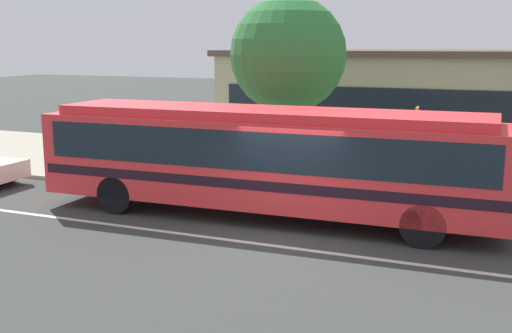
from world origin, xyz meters
name	(u,v)px	position (x,y,z in m)	size (l,w,h in m)	color
ground_plane	(286,236)	(0.00, 0.00, 0.00)	(120.00, 120.00, 0.00)	#393C39
sidewalk_slab	(356,178)	(0.00, 6.68, 0.06)	(60.00, 8.00, 0.12)	#A09B87
lane_stripe_center	(274,246)	(0.00, -0.80, 0.00)	(56.00, 0.16, 0.01)	silver
transit_bus	(267,155)	(-1.02, 1.33, 1.63)	(11.96, 2.75, 2.79)	red
pedestrian_waiting_near_sign	(181,154)	(-4.64, 3.32, 1.09)	(0.44, 0.44, 1.67)	#736F55
bus_stop_sign	(416,144)	(2.37, 3.22, 1.83)	(0.08, 0.44, 2.68)	gray
street_tree_near_stop	(288,55)	(-1.89, 5.25, 4.06)	(3.58, 3.58, 5.74)	brown
station_building	(435,101)	(1.62, 13.26, 2.08)	(16.45, 8.42, 4.14)	#A6A785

